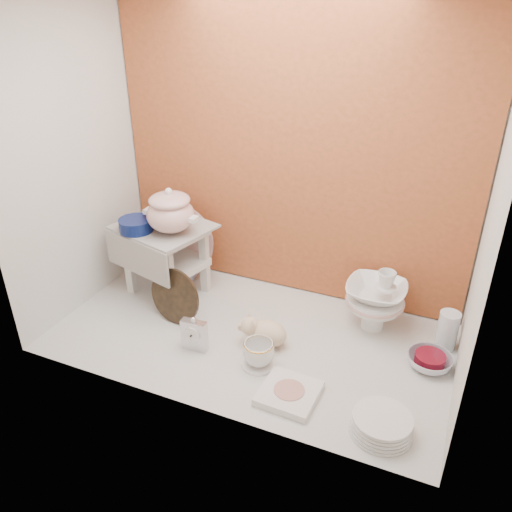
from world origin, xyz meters
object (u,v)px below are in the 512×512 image
at_px(step_stool, 167,259).
at_px(floral_platter, 175,242).
at_px(porcelain_tower, 375,299).
at_px(blue_white_vase, 178,263).
at_px(plush_pig, 268,333).
at_px(dinner_plate_stack, 382,424).
at_px(gold_rim_teacup, 259,353).
at_px(crystal_bowl, 429,361).
at_px(mantel_clock, 194,333).
at_px(soup_tureen, 170,210).

bearing_deg(step_stool, floral_platter, 119.42).
bearing_deg(porcelain_tower, blue_white_vase, -179.60).
bearing_deg(plush_pig, step_stool, 169.49).
distance_m(plush_pig, dinner_plate_stack, 0.66).
relative_size(blue_white_vase, dinner_plate_stack, 0.97).
xyz_separation_m(gold_rim_teacup, crystal_bowl, (0.68, 0.28, -0.03)).
distance_m(dinner_plate_stack, crystal_bowl, 0.46).
xyz_separation_m(floral_platter, blue_white_vase, (0.04, -0.05, -0.10)).
distance_m(blue_white_vase, plush_pig, 0.73).
xyz_separation_m(step_stool, porcelain_tower, (1.06, 0.11, -0.03)).
relative_size(floral_platter, blue_white_vase, 1.89).
relative_size(step_stool, mantel_clock, 2.59).
xyz_separation_m(step_stool, crystal_bowl, (1.35, -0.09, -0.16)).
distance_m(soup_tureen, plush_pig, 0.74).
relative_size(crystal_bowl, porcelain_tower, 0.60).
xyz_separation_m(mantel_clock, porcelain_tower, (0.70, 0.49, 0.07)).
xyz_separation_m(mantel_clock, dinner_plate_stack, (0.87, -0.15, -0.05)).
xyz_separation_m(step_stool, plush_pig, (0.66, -0.22, -0.13)).
relative_size(soup_tureen, porcelain_tower, 0.85).
bearing_deg(dinner_plate_stack, floral_platter, 152.03).
height_order(soup_tureen, mantel_clock, soup_tureen).
relative_size(step_stool, blue_white_vase, 1.93).
height_order(soup_tureen, gold_rim_teacup, soup_tureen).
distance_m(plush_pig, porcelain_tower, 0.53).
distance_m(gold_rim_teacup, dinner_plate_stack, 0.59).
bearing_deg(plush_pig, mantel_clock, -143.67).
relative_size(blue_white_vase, mantel_clock, 1.34).
distance_m(gold_rim_teacup, crystal_bowl, 0.73).
relative_size(dinner_plate_stack, porcelain_tower, 0.74).
bearing_deg(porcelain_tower, soup_tureen, -170.98).
bearing_deg(soup_tureen, porcelain_tower, 9.02).
height_order(blue_white_vase, crystal_bowl, blue_white_vase).
bearing_deg(dinner_plate_stack, crystal_bowl, 75.26).
bearing_deg(gold_rim_teacup, blue_white_vase, 145.38).
distance_m(soup_tureen, floral_platter, 0.36).
height_order(floral_platter, gold_rim_teacup, floral_platter).
relative_size(floral_platter, gold_rim_teacup, 3.17).
height_order(gold_rim_teacup, porcelain_tower, porcelain_tower).
xyz_separation_m(blue_white_vase, dinner_plate_stack, (1.24, -0.63, -0.08)).
height_order(step_stool, floral_platter, floral_platter).
bearing_deg(porcelain_tower, step_stool, -174.18).
distance_m(blue_white_vase, gold_rim_teacup, 0.82).
relative_size(blue_white_vase, plush_pig, 1.03).
bearing_deg(blue_white_vase, floral_platter, 130.27).
bearing_deg(dinner_plate_stack, porcelain_tower, 105.01).
height_order(soup_tureen, plush_pig, soup_tureen).
relative_size(floral_platter, plush_pig, 1.94).
bearing_deg(mantel_clock, floral_platter, 125.15).
relative_size(mantel_clock, crystal_bowl, 0.89).
bearing_deg(blue_white_vase, mantel_clock, -52.32).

